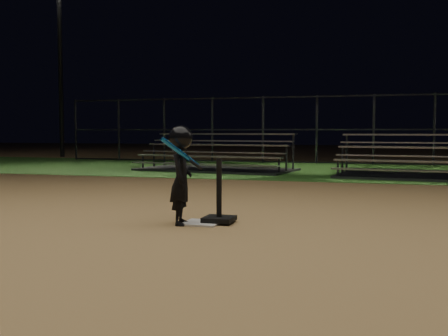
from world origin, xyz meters
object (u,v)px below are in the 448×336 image
child_batter (181,172)px  bleacher_right (430,169)px  bleacher_left (216,163)px  home_plate (202,223)px  batting_tee (219,210)px  light_pole_left (59,50)px

child_batter → bleacher_right: (3.65, 7.87, -0.43)m
bleacher_left → home_plate: bearing=-65.3°
batting_tee → child_batter: (-0.43, -0.23, 0.49)m
home_plate → light_pole_left: (-12.00, 14.94, 4.93)m
bleacher_left → light_pole_left: 12.30m
child_batter → light_pole_left: light_pole_left is taller
batting_tee → light_pole_left: size_ratio=0.10×
child_batter → bleacher_right: bearing=-37.4°
child_batter → bleacher_left: 9.10m
child_batter → home_plate: bearing=-74.9°
home_plate → light_pole_left: 19.79m
batting_tee → light_pole_left: (-12.20, 14.83, 4.77)m
home_plate → light_pole_left: bearing=128.8°
home_plate → batting_tee: 0.28m
home_plate → bleacher_left: size_ratio=0.09×
home_plate → bleacher_right: (3.42, 7.74, 0.22)m
bleacher_right → light_pole_left: 17.66m
bleacher_left → bleacher_right: bleacher_left is taller
child_batter → light_pole_left: (-11.76, 15.07, 4.28)m
child_batter → bleacher_right: child_batter is taller
batting_tee → bleacher_right: 8.29m
home_plate → light_pole_left: size_ratio=0.05×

